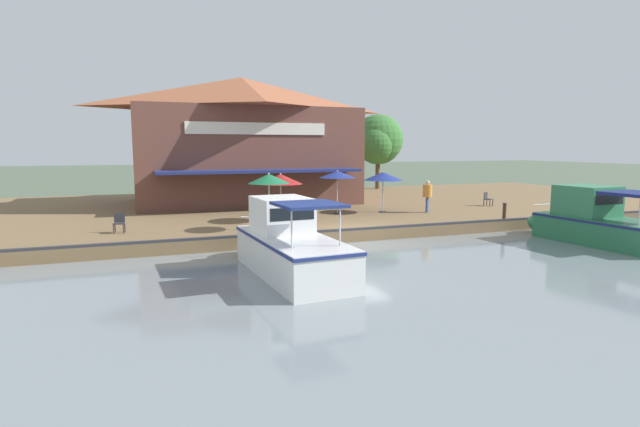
# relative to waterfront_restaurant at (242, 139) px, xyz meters

# --- Properties ---
(ground_plane) EXTENTS (220.00, 220.00, 0.00)m
(ground_plane) POSITION_rel_waterfront_restaurant_xyz_m (13.67, 2.30, -4.81)
(ground_plane) COLOR #4C5B47
(quay_deck) EXTENTS (22.00, 56.00, 0.60)m
(quay_deck) POSITION_rel_waterfront_restaurant_xyz_m (2.67, 2.30, -4.51)
(quay_deck) COLOR brown
(quay_deck) RESTS_ON ground
(quay_edge_fender) EXTENTS (0.20, 50.40, 0.10)m
(quay_edge_fender) POSITION_rel_waterfront_restaurant_xyz_m (13.57, 2.30, -4.16)
(quay_edge_fender) COLOR #2D2D33
(quay_edge_fender) RESTS_ON quay_deck
(waterfront_restaurant) EXTENTS (11.10, 14.58, 8.27)m
(waterfront_restaurant) POSITION_rel_waterfront_restaurant_xyz_m (0.00, 0.00, 0.00)
(waterfront_restaurant) COLOR brown
(waterfront_restaurant) RESTS_ON quay_deck
(patio_umbrella_back_row) EXTENTS (2.19, 2.19, 2.33)m
(patio_umbrella_back_row) POSITION_rel_waterfront_restaurant_xyz_m (8.48, 6.23, -2.16)
(patio_umbrella_back_row) COLOR #B7B7B7
(patio_umbrella_back_row) RESTS_ON quay_deck
(patio_umbrella_near_quay_edge) EXTENTS (1.85, 1.85, 2.55)m
(patio_umbrella_near_quay_edge) POSITION_rel_waterfront_restaurant_xyz_m (12.17, -1.33, -1.92)
(patio_umbrella_near_quay_edge) COLOR #B7B7B7
(patio_umbrella_near_quay_edge) RESTS_ON quay_deck
(patio_umbrella_mid_patio_right) EXTENTS (2.20, 2.20, 2.39)m
(patio_umbrella_mid_patio_right) POSITION_rel_waterfront_restaurant_xyz_m (9.75, -0.11, -2.10)
(patio_umbrella_mid_patio_right) COLOR #B7B7B7
(patio_umbrella_mid_patio_right) RESTS_ON quay_deck
(patio_umbrella_mid_patio_left) EXTENTS (2.03, 2.03, 2.41)m
(patio_umbrella_mid_patio_left) POSITION_rel_waterfront_restaurant_xyz_m (8.16, 3.58, -2.03)
(patio_umbrella_mid_patio_left) COLOR #B7B7B7
(patio_umbrella_mid_patio_left) RESTS_ON quay_deck
(cafe_chair_facing_river) EXTENTS (0.49, 0.49, 0.85)m
(cafe_chair_facing_river) POSITION_rel_waterfront_restaurant_xyz_m (10.68, -7.60, -3.73)
(cafe_chair_facing_river) COLOR #2D2D33
(cafe_chair_facing_river) RESTS_ON quay_deck
(cafe_chair_mid_patio) EXTENTS (0.59, 0.59, 0.85)m
(cafe_chair_mid_patio) POSITION_rel_waterfront_restaurant_xyz_m (7.93, 13.90, -3.73)
(cafe_chair_mid_patio) COLOR #2D2D33
(cafe_chair_mid_patio) RESTS_ON quay_deck
(cafe_chair_far_corner_seat) EXTENTS (0.57, 0.57, 0.85)m
(cafe_chair_far_corner_seat) POSITION_rel_waterfront_restaurant_xyz_m (7.65, -0.39, -3.73)
(cafe_chair_far_corner_seat) COLOR #2D2D33
(cafe_chair_far_corner_seat) RESTS_ON quay_deck
(person_mid_patio) EXTENTS (0.51, 0.51, 1.81)m
(person_mid_patio) POSITION_rel_waterfront_restaurant_xyz_m (9.39, 8.58, -3.06)
(person_mid_patio) COLOR #2D5193
(person_mid_patio) RESTS_ON quay_deck
(motorboat_nearest_quay) EXTENTS (7.14, 2.58, 2.55)m
(motorboat_nearest_quay) POSITION_rel_waterfront_restaurant_xyz_m (17.53, -2.16, -3.84)
(motorboat_nearest_quay) COLOR white
(motorboat_nearest_quay) RESTS_ON river_water
(motorboat_mid_row) EXTENTS (6.82, 2.92, 2.49)m
(motorboat_mid_row) POSITION_rel_waterfront_restaurant_xyz_m (17.18, 12.15, -3.85)
(motorboat_mid_row) COLOR #287047
(motorboat_mid_row) RESTS_ON river_water
(mooring_post) EXTENTS (0.22, 0.22, 0.87)m
(mooring_post) POSITION_rel_waterfront_restaurant_xyz_m (13.32, 10.64, -3.76)
(mooring_post) COLOR #473323
(mooring_post) RESTS_ON quay_deck
(tree_behind_restaurant) EXTENTS (4.61, 4.39, 6.54)m
(tree_behind_restaurant) POSITION_rel_waterfront_restaurant_xyz_m (-6.00, 13.15, 0.01)
(tree_behind_restaurant) COLOR brown
(tree_behind_restaurant) RESTS_ON quay_deck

